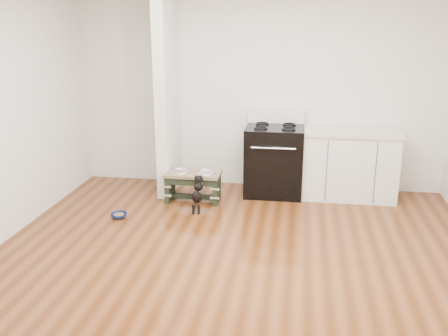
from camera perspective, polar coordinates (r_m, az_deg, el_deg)
ground at (r=4.90m, az=1.18°, el=-11.11°), size 5.00×5.00×0.00m
room_shell at (r=4.38m, az=1.30°, el=7.98°), size 5.00×5.00×5.00m
partition_wall at (r=6.69m, az=-6.46°, el=8.57°), size 0.15×0.80×2.70m
oven_range at (r=6.71m, az=5.76°, el=1.00°), size 0.76×0.69×1.14m
cabinet_run at (r=6.76m, az=14.08°, el=0.47°), size 1.24×0.64×0.91m
dog_feeder at (r=6.45m, az=-3.56°, el=-1.46°), size 0.71×0.38×0.40m
puppy at (r=6.13m, az=-3.05°, el=-2.82°), size 0.12×0.37×0.43m
floor_bowl at (r=6.11m, az=-11.92°, el=-5.33°), size 0.19×0.19×0.06m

